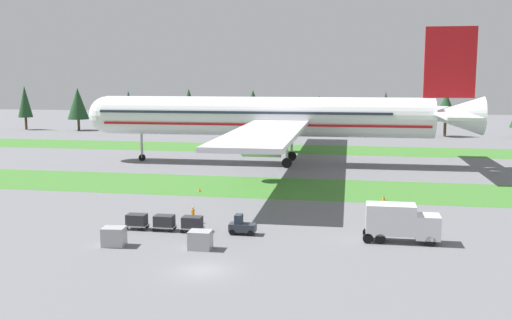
# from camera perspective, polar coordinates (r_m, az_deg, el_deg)

# --- Properties ---
(ground_plane) EXTENTS (400.00, 400.00, 0.00)m
(ground_plane) POSITION_cam_1_polar(r_m,az_deg,el_deg) (47.74, -5.23, -10.63)
(ground_plane) COLOR slate
(grass_strip_near) EXTENTS (320.00, 15.54, 0.01)m
(grass_strip_near) POSITION_cam_1_polar(r_m,az_deg,el_deg) (81.47, 1.47, -2.67)
(grass_strip_near) COLOR #3D752D
(grass_strip_near) RESTS_ON ground
(grass_strip_far) EXTENTS (320.00, 15.54, 0.01)m
(grass_strip_far) POSITION_cam_1_polar(r_m,az_deg,el_deg) (123.71, 4.54, 1.05)
(grass_strip_far) COLOR #3D752D
(grass_strip_far) RESTS_ON ground
(airliner) EXTENTS (68.38, 83.84, 23.27)m
(airliner) POSITION_cam_1_polar(r_m,az_deg,el_deg) (101.95, 2.01, 4.25)
(airliner) COLOR silver
(airliner) RESTS_ON ground
(baggage_tug) EXTENTS (2.60, 1.31, 1.97)m
(baggage_tug) POSITION_cam_1_polar(r_m,az_deg,el_deg) (57.65, -1.38, -6.44)
(baggage_tug) COLOR #2D333D
(baggage_tug) RESTS_ON ground
(cargo_dolly_lead) EXTENTS (2.20, 1.51, 1.55)m
(cargo_dolly_lead) POSITION_cam_1_polar(r_m,az_deg,el_deg) (58.80, -6.21, -6.08)
(cargo_dolly_lead) COLOR #A3A3A8
(cargo_dolly_lead) RESTS_ON ground
(cargo_dolly_second) EXTENTS (2.20, 1.51, 1.55)m
(cargo_dolly_second) POSITION_cam_1_polar(r_m,az_deg,el_deg) (59.66, -8.90, -5.92)
(cargo_dolly_second) COLOR #A3A3A8
(cargo_dolly_second) RESTS_ON ground
(cargo_dolly_third) EXTENTS (2.20, 1.51, 1.55)m
(cargo_dolly_third) POSITION_cam_1_polar(r_m,az_deg,el_deg) (60.66, -11.51, -5.76)
(cargo_dolly_third) COLOR #A3A3A8
(cargo_dolly_third) RESTS_ON ground
(catering_truck) EXTENTS (6.97, 2.33, 3.58)m
(catering_truck) POSITION_cam_1_polar(r_m,az_deg,el_deg) (56.35, 13.85, -5.83)
(catering_truck) COLOR silver
(catering_truck) RESTS_ON ground
(ground_crew_marshaller) EXTENTS (0.36, 0.55, 1.74)m
(ground_crew_marshaller) POSITION_cam_1_polar(r_m,az_deg,el_deg) (64.29, 12.35, -4.96)
(ground_crew_marshaller) COLOR black
(ground_crew_marshaller) RESTS_ON ground
(ground_crew_loader) EXTENTS (0.36, 0.53, 1.74)m
(ground_crew_loader) POSITION_cam_1_polar(r_m,az_deg,el_deg) (62.25, -6.15, -5.25)
(ground_crew_loader) COLOR black
(ground_crew_loader) RESTS_ON ground
(uld_container_0) EXTENTS (2.15, 1.79, 1.72)m
(uld_container_0) POSITION_cam_1_polar(r_m,az_deg,el_deg) (55.37, -13.63, -7.24)
(uld_container_0) COLOR #A3A3A8
(uld_container_0) RESTS_ON ground
(uld_container_1) EXTENTS (2.03, 1.64, 1.67)m
(uld_container_1) POSITION_cam_1_polar(r_m,az_deg,el_deg) (53.12, -5.43, -7.73)
(uld_container_1) COLOR #A3A3A8
(uld_container_1) RESTS_ON ground
(taxiway_marker_0) EXTENTS (0.44, 0.44, 0.67)m
(taxiway_marker_0) POSITION_cam_1_polar(r_m,az_deg,el_deg) (74.86, 12.29, -3.58)
(taxiway_marker_0) COLOR orange
(taxiway_marker_0) RESTS_ON ground
(taxiway_marker_1) EXTENTS (0.44, 0.44, 0.48)m
(taxiway_marker_1) POSITION_cam_1_polar(r_m,az_deg,el_deg) (78.81, -5.52, -2.91)
(taxiway_marker_1) COLOR orange
(taxiway_marker_1) RESTS_ON ground
(distant_tree_line) EXTENTS (169.65, 10.48, 12.46)m
(distant_tree_line) POSITION_cam_1_polar(r_m,az_deg,el_deg) (154.00, 4.98, 5.13)
(distant_tree_line) COLOR #4C3823
(distant_tree_line) RESTS_ON ground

